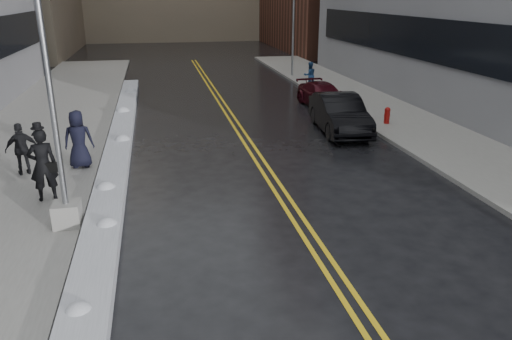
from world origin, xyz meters
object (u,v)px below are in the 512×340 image
pedestrian_d (22,149)px  car_maroon (323,95)px  pedestrian_east (310,75)px  pedestrian_c (78,139)px  fire_hydrant (387,115)px  traffic_signal (293,27)px  pedestrian_fedora (43,165)px  car_black (339,114)px  lamppost (56,133)px

pedestrian_d → car_maroon: 15.12m
car_maroon → pedestrian_east: bearing=77.2°
pedestrian_c → car_maroon: pedestrian_c is taller
fire_hydrant → traffic_signal: traffic_signal is taller
pedestrian_fedora → pedestrian_c: 2.77m
pedestrian_fedora → car_black: size_ratio=0.43×
lamppost → traffic_signal: 24.98m
car_black → car_maroon: 4.90m
fire_hydrant → pedestrian_fedora: (-13.12, -6.15, 0.62)m
lamppost → pedestrian_east: bearing=55.8°
pedestrian_fedora → pedestrian_east: 19.49m
traffic_signal → pedestrian_d: bearing=-127.6°
pedestrian_east → pedestrian_c: bearing=41.1°
pedestrian_east → fire_hydrant: bearing=89.7°
lamppost → car_maroon: bearing=48.9°
traffic_signal → car_maroon: bearing=-95.9°
pedestrian_c → car_black: (10.14, 3.03, -0.31)m
lamppost → pedestrian_c: 4.78m
fire_hydrant → traffic_signal: size_ratio=0.12×
pedestrian_d → pedestrian_east: 18.49m
pedestrian_fedora → car_maroon: pedestrian_fedora is taller
car_black → pedestrian_c: bearing=-158.4°
traffic_signal → car_black: (-1.89, -14.42, -2.61)m
pedestrian_east → car_maroon: bearing=75.8°
pedestrian_fedora → pedestrian_d: (-1.08, 2.35, -0.19)m
pedestrian_fedora → traffic_signal: bearing=-140.4°
car_maroon → traffic_signal: bearing=80.0°
lamppost → traffic_signal: (11.80, 22.00, 0.87)m
fire_hydrant → pedestrian_fedora: size_ratio=0.36×
fire_hydrant → car_maroon: bearing=108.8°
pedestrian_d → pedestrian_east: bearing=-155.5°
pedestrian_east → car_maroon: (-0.70, -4.55, -0.32)m
pedestrian_east → car_black: bearing=74.9°
fire_hydrant → pedestrian_d: bearing=-165.0°
pedestrian_fedora → pedestrian_c: bearing=-120.6°
car_maroon → pedestrian_d: bearing=-151.2°
lamppost → car_maroon: lamppost is taller
traffic_signal → pedestrian_east: (-0.30, -5.06, -2.47)m
lamppost → pedestrian_d: size_ratio=4.57×
fire_hydrant → car_black: car_black is taller
traffic_signal → pedestrian_fedora: 23.88m
pedestrian_fedora → car_black: bearing=-170.3°
pedestrian_fedora → pedestrian_d: bearing=-83.6°
fire_hydrant → pedestrian_d: size_ratio=0.44×
traffic_signal → pedestrian_d: 22.59m
pedestrian_east → car_maroon: pedestrian_east is taller
fire_hydrant → pedestrian_fedora: bearing=-154.9°
lamppost → car_black: size_ratio=1.59×
pedestrian_east → car_black: (-1.59, -9.36, -0.15)m
pedestrian_east → pedestrian_fedora: bearing=45.3°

